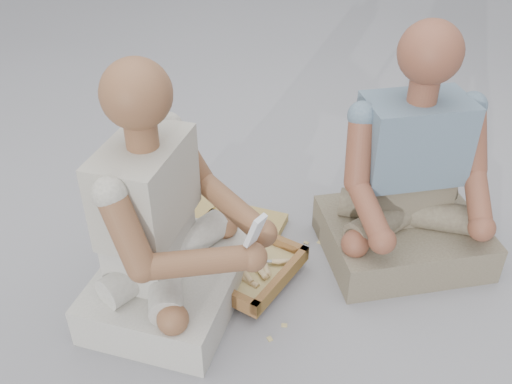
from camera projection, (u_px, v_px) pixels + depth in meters
The scene contains 30 objects.
ground at pixel (249, 300), 2.04m from camera, with size 60.00×60.00×0.00m, color gray.
carved_panel at pixel (212, 229), 2.35m from camera, with size 0.54×0.36×0.04m, color olive.
tool_tray at pixel (232, 260), 2.13m from camera, with size 0.47×0.38×0.06m.
chisel_0 at pixel (234, 266), 2.08m from camera, with size 0.13×0.20×0.02m.
chisel_1 at pixel (222, 279), 2.03m from camera, with size 0.17×0.16×0.02m.
chisel_2 at pixel (209, 261), 2.12m from camera, with size 0.11×0.21×0.02m.
chisel_3 at pixel (264, 265), 2.08m from camera, with size 0.17×0.17×0.02m.
chisel_4 at pixel (259, 268), 2.07m from camera, with size 0.19×0.14×0.02m.
chisel_5 at pixel (246, 280), 2.04m from camera, with size 0.22×0.06×0.02m.
chisel_6 at pixel (239, 246), 2.17m from camera, with size 0.20×0.12×0.02m.
chisel_7 at pixel (244, 273), 2.05m from camera, with size 0.20×0.13×0.02m.
chisel_8 at pixel (216, 279), 2.03m from camera, with size 0.18×0.15×0.02m.
chisel_9 at pixel (275, 261), 2.10m from camera, with size 0.20×0.13×0.02m.
wood_chip_0 at pixel (197, 290), 2.08m from camera, with size 0.02×0.01×0.00m, color #CFBD7A.
wood_chip_1 at pixel (306, 243), 2.30m from camera, with size 0.02×0.01×0.00m, color #CFBD7A.
wood_chip_2 at pixel (273, 215), 2.45m from camera, with size 0.02×0.01×0.00m, color #CFBD7A.
wood_chip_3 at pixel (215, 331), 1.92m from camera, with size 0.02×0.01×0.00m, color #CFBD7A.
wood_chip_4 at pixel (159, 283), 2.11m from camera, with size 0.02×0.01×0.00m, color #CFBD7A.
wood_chip_5 at pixel (270, 339), 1.89m from camera, with size 0.02×0.01×0.00m, color #CFBD7A.
wood_chip_6 at pixel (296, 260), 2.21m from camera, with size 0.02×0.01×0.00m, color #CFBD7A.
wood_chip_7 at pixel (193, 297), 2.05m from camera, with size 0.02×0.01×0.00m, color #CFBD7A.
wood_chip_8 at pixel (284, 325), 1.94m from camera, with size 0.02×0.01×0.00m, color #CFBD7A.
wood_chip_9 at pixel (282, 243), 2.29m from camera, with size 0.02×0.01×0.00m, color #CFBD7A.
wood_chip_10 at pixel (281, 251), 2.25m from camera, with size 0.02×0.01×0.00m, color #CFBD7A.
wood_chip_11 at pixel (186, 257), 2.22m from camera, with size 0.02×0.01×0.00m, color #CFBD7A.
wood_chip_12 at pixel (267, 213), 2.46m from camera, with size 0.02×0.01×0.00m, color #CFBD7A.
wood_chip_13 at pixel (320, 242), 2.30m from camera, with size 0.02×0.01×0.00m, color #CFBD7A.
craftsman at pixel (164, 232), 1.87m from camera, with size 0.66×0.67×0.90m.
companion at pixel (410, 187), 2.09m from camera, with size 0.75×0.74×0.91m.
mobile_phone at pixel (255, 231), 1.67m from camera, with size 0.06×0.06×0.12m.
Camera 1 is at (0.76, -1.24, 1.48)m, focal length 40.00 mm.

